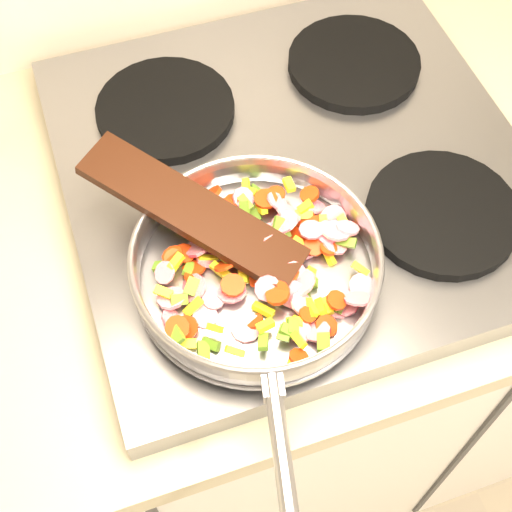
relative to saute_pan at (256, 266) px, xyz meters
name	(u,v)px	position (x,y,z in m)	size (l,w,h in m)	color
cooktop	(296,172)	(0.11, 0.16, -0.06)	(0.60, 0.60, 0.04)	#939399
grate_fl	(227,276)	(-0.03, 0.02, -0.04)	(0.19, 0.19, 0.02)	black
grate_fr	(442,213)	(0.25, 0.02, -0.04)	(0.19, 0.19, 0.02)	black
grate_bl	(165,109)	(-0.03, 0.30, -0.04)	(0.19, 0.19, 0.02)	black
grate_br	(354,63)	(0.25, 0.30, -0.04)	(0.19, 0.19, 0.02)	black
saute_pan	(256,266)	(0.00, 0.00, 0.00)	(0.32, 0.48, 0.05)	#9E9EA5
vegetable_heap	(263,260)	(0.01, 0.01, -0.01)	(0.26, 0.27, 0.05)	#E41645
wooden_spatula	(193,211)	(-0.05, 0.08, 0.02)	(0.28, 0.06, 0.01)	black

